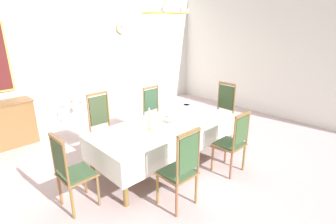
# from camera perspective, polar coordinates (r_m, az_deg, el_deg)

# --- Properties ---
(ground) EXTENTS (7.58, 6.07, 0.04)m
(ground) POSITION_cam_1_polar(r_m,az_deg,el_deg) (4.66, -0.03, -11.67)
(ground) COLOR #C1A8AA
(back_wall) EXTENTS (7.58, 0.08, 3.18)m
(back_wall) POSITION_cam_1_polar(r_m,az_deg,el_deg) (6.62, -19.20, 11.39)
(back_wall) COLOR silver
(back_wall) RESTS_ON ground
(right_wall) EXTENTS (0.08, 6.07, 3.18)m
(right_wall) POSITION_cam_1_polar(r_m,az_deg,el_deg) (7.24, 22.86, 11.55)
(right_wall) COLOR silver
(right_wall) RESTS_ON ground
(dining_table) EXTENTS (2.50, 1.10, 0.74)m
(dining_table) POSITION_cam_1_polar(r_m,az_deg,el_deg) (4.39, -0.64, -3.58)
(dining_table) COLOR brown
(dining_table) RESTS_ON ground
(tablecloth) EXTENTS (2.52, 1.12, 0.39)m
(tablecloth) POSITION_cam_1_polar(r_m,az_deg,el_deg) (4.40, -0.63, -3.89)
(tablecloth) COLOR white
(tablecloth) RESTS_ON dining_table
(chair_south_a) EXTENTS (0.44, 0.42, 1.14)m
(chair_south_a) POSITION_cam_1_polar(r_m,az_deg,el_deg) (3.44, 2.83, -12.21)
(chair_south_a) COLOR olive
(chair_south_a) RESTS_ON ground
(chair_north_a) EXTENTS (0.44, 0.42, 1.20)m
(chair_north_a) POSITION_cam_1_polar(r_m,az_deg,el_deg) (4.80, -14.01, -3.02)
(chair_north_a) COLOR olive
(chair_north_a) RESTS_ON ground
(chair_south_b) EXTENTS (0.44, 0.42, 1.06)m
(chair_south_b) POSITION_cam_1_polar(r_m,az_deg,el_deg) (4.32, 14.07, -6.24)
(chair_south_b) COLOR olive
(chair_south_b) RESTS_ON ground
(chair_north_b) EXTENTS (0.44, 0.42, 1.10)m
(chair_north_b) POSITION_cam_1_polar(r_m,az_deg,el_deg) (5.46, -2.89, -0.06)
(chair_north_b) COLOR brown
(chair_north_b) RESTS_ON ground
(chair_head_west) EXTENTS (0.42, 0.44, 1.07)m
(chair_head_west) POSITION_cam_1_polar(r_m,az_deg,el_deg) (3.64, -20.41, -11.99)
(chair_head_west) COLOR brown
(chair_head_west) RESTS_ON ground
(chair_head_east) EXTENTS (0.42, 0.44, 1.17)m
(chair_head_east) POSITION_cam_1_polar(r_m,az_deg,el_deg) (5.61, 11.80, 0.32)
(chair_head_east) COLOR brown
(chair_head_east) RESTS_ON ground
(soup_tureen) EXTENTS (0.28, 0.28, 0.23)m
(soup_tureen) POSITION_cam_1_polar(r_m,az_deg,el_deg) (4.42, 0.74, -0.88)
(soup_tureen) COLOR silver
(soup_tureen) RESTS_ON tablecloth
(candlestick_west) EXTENTS (0.07, 0.07, 0.36)m
(candlestick_west) POSITION_cam_1_polar(r_m,az_deg,el_deg) (4.10, -4.08, -1.99)
(candlestick_west) COLOR gold
(candlestick_west) RESTS_ON tablecloth
(candlestick_east) EXTENTS (0.07, 0.07, 0.32)m
(candlestick_east) POSITION_cam_1_polar(r_m,az_deg,el_deg) (4.54, 2.45, -0.10)
(candlestick_east) COLOR gold
(candlestick_east) RESTS_ON tablecloth
(bowl_near_left) EXTENTS (0.19, 0.19, 0.04)m
(bowl_near_left) POSITION_cam_1_polar(r_m,az_deg,el_deg) (4.18, 4.25, -3.40)
(bowl_near_left) COLOR silver
(bowl_near_left) RESTS_ON tablecloth
(bowl_near_right) EXTENTS (0.15, 0.15, 0.04)m
(bowl_near_right) POSITION_cam_1_polar(r_m,az_deg,el_deg) (5.28, 4.11, 1.46)
(bowl_near_right) COLOR silver
(bowl_near_right) RESTS_ON tablecloth
(bowl_far_left) EXTENTS (0.19, 0.19, 0.05)m
(bowl_far_left) POSITION_cam_1_polar(r_m,az_deg,el_deg) (4.59, -4.52, -1.27)
(bowl_far_left) COLOR silver
(bowl_far_left) RESTS_ON tablecloth
(spoon_primary) EXTENTS (0.05, 0.18, 0.01)m
(spoon_primary) POSITION_cam_1_polar(r_m,az_deg,el_deg) (4.28, 5.04, -3.11)
(spoon_primary) COLOR gold
(spoon_primary) RESTS_ON tablecloth
(spoon_secondary) EXTENTS (0.05, 0.18, 0.01)m
(spoon_secondary) POSITION_cam_1_polar(r_m,az_deg,el_deg) (5.38, 4.68, 1.60)
(spoon_secondary) COLOR gold
(spoon_secondary) RESTS_ON tablecloth
(mounted_clock) EXTENTS (0.27, 0.06, 0.27)m
(mounted_clock) POSITION_cam_1_polar(r_m,az_deg,el_deg) (7.11, -10.28, 17.69)
(mounted_clock) COLOR #D1B251
(chandelier) EXTENTS (0.71, 0.71, 0.66)m
(chandelier) POSITION_cam_1_polar(r_m,az_deg,el_deg) (4.05, -0.74, 21.01)
(chandelier) COLOR gold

